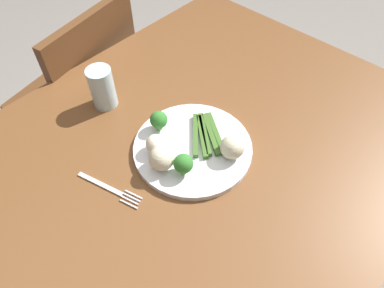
% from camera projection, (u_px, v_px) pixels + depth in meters
% --- Properties ---
extents(ground_plane, '(6.00, 6.00, 0.02)m').
position_uv_depth(ground_plane, '(186.00, 271.00, 1.42)').
color(ground_plane, gray).
extents(dining_table, '(1.31, 0.95, 0.76)m').
position_uv_depth(dining_table, '(182.00, 183.00, 0.91)').
color(dining_table, brown).
rests_on(dining_table, ground_plane).
extents(chair, '(0.47, 0.47, 0.87)m').
position_uv_depth(chair, '(88.00, 96.00, 1.34)').
color(chair, brown).
rests_on(chair, ground_plane).
extents(plate, '(0.29, 0.29, 0.01)m').
position_uv_depth(plate, '(192.00, 147.00, 0.84)').
color(plate, white).
rests_on(plate, dining_table).
extents(asparagus_bundle, '(0.13, 0.14, 0.01)m').
position_uv_depth(asparagus_bundle, '(206.00, 134.00, 0.85)').
color(asparagus_bundle, '#3D6626').
rests_on(asparagus_bundle, plate).
extents(broccoli_right, '(0.04, 0.04, 0.05)m').
position_uv_depth(broccoli_right, '(183.00, 164.00, 0.76)').
color(broccoli_right, '#609E3D').
rests_on(broccoli_right, plate).
extents(broccoli_back, '(0.04, 0.04, 0.05)m').
position_uv_depth(broccoli_back, '(159.00, 120.00, 0.84)').
color(broccoli_back, '#609E3D').
rests_on(broccoli_back, plate).
extents(cauliflower_back_right, '(0.05, 0.05, 0.05)m').
position_uv_depth(cauliflower_back_right, '(156.00, 144.00, 0.80)').
color(cauliflower_back_right, white).
rests_on(cauliflower_back_right, plate).
extents(cauliflower_edge, '(0.06, 0.06, 0.06)m').
position_uv_depth(cauliflower_edge, '(161.00, 158.00, 0.77)').
color(cauliflower_edge, beige).
rests_on(cauliflower_edge, plate).
extents(cauliflower_left, '(0.06, 0.06, 0.06)m').
position_uv_depth(cauliflower_left, '(232.00, 147.00, 0.79)').
color(cauliflower_left, beige).
rests_on(cauliflower_left, plate).
extents(fork, '(0.06, 0.16, 0.00)m').
position_uv_depth(fork, '(109.00, 188.00, 0.77)').
color(fork, silver).
rests_on(fork, dining_table).
extents(water_glass, '(0.06, 0.06, 0.11)m').
position_uv_depth(water_glass, '(104.00, 87.00, 0.90)').
color(water_glass, silver).
rests_on(water_glass, dining_table).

